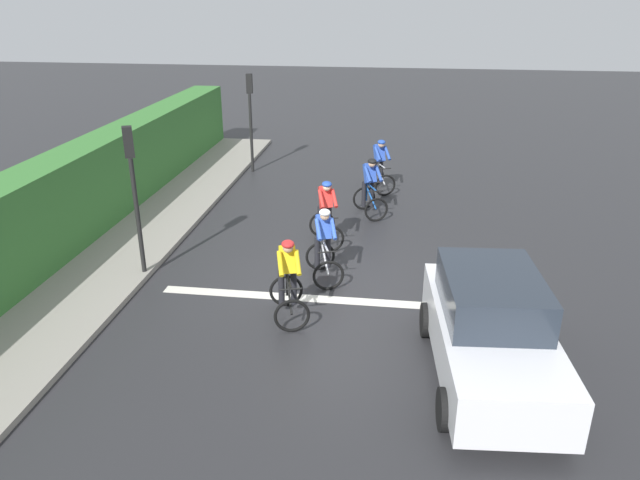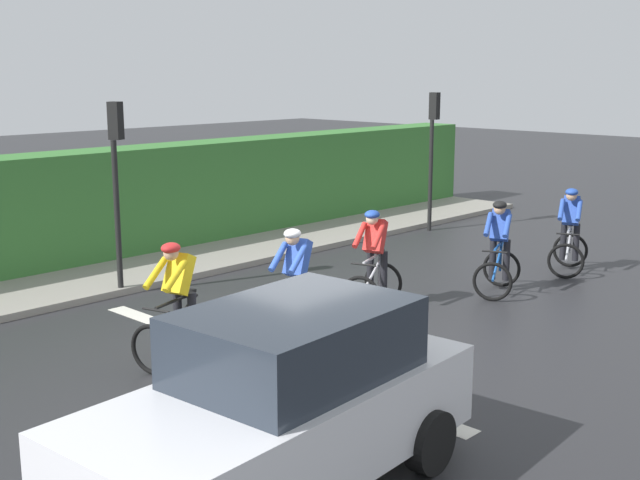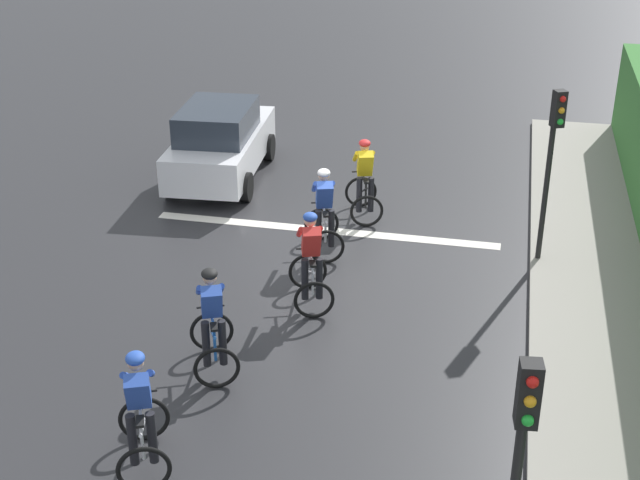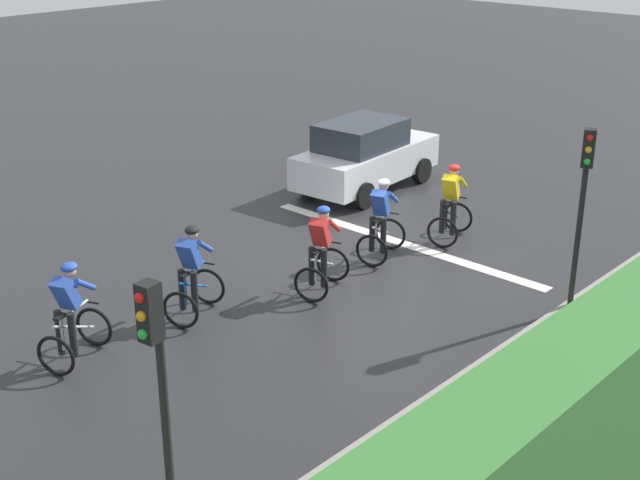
# 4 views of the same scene
# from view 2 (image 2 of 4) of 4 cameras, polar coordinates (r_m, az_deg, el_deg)

# --- Properties ---
(ground_plane) EXTENTS (80.00, 80.00, 0.00)m
(ground_plane) POSITION_cam_2_polar(r_m,az_deg,el_deg) (11.87, -1.62, -7.29)
(ground_plane) COLOR #28282B
(sidewalk_kerb) EXTENTS (2.80, 21.30, 0.12)m
(sidewalk_kerb) POSITION_cam_2_polar(r_m,az_deg,el_deg) (17.12, -9.70, -1.30)
(sidewalk_kerb) COLOR gray
(sidewalk_kerb) RESTS_ON ground
(stone_wall_low) EXTENTS (0.44, 21.30, 0.45)m
(stone_wall_low) POSITION_cam_2_polar(r_m,az_deg,el_deg) (17.80, -11.44, -0.33)
(stone_wall_low) COLOR gray
(stone_wall_low) RESTS_ON ground
(hedge_wall) EXTENTS (1.10, 21.30, 2.29)m
(hedge_wall) POSITION_cam_2_polar(r_m,az_deg,el_deg) (17.88, -12.11, 2.69)
(hedge_wall) COLOR #387533
(hedge_wall) RESTS_ON ground
(road_marking_stop_line) EXTENTS (7.00, 0.30, 0.01)m
(road_marking_stop_line) POSITION_cam_2_polar(r_m,az_deg,el_deg) (11.37, -4.40, -8.16)
(road_marking_stop_line) COLOR silver
(road_marking_stop_line) RESTS_ON ground
(cyclist_lead) EXTENTS (1.04, 1.26, 1.66)m
(cyclist_lead) POSITION_cam_2_polar(r_m,az_deg,el_deg) (16.57, 16.93, 0.53)
(cyclist_lead) COLOR black
(cyclist_lead) RESTS_ON ground
(cyclist_second) EXTENTS (1.05, 1.26, 1.66)m
(cyclist_second) POSITION_cam_2_polar(r_m,az_deg,el_deg) (14.69, 12.28, -0.61)
(cyclist_second) COLOR black
(cyclist_second) RESTS_ON ground
(cyclist_mid) EXTENTS (1.00, 1.24, 1.66)m
(cyclist_mid) POSITION_cam_2_polar(r_m,az_deg,el_deg) (13.45, 3.74, -1.49)
(cyclist_mid) COLOR black
(cyclist_mid) RESTS_ON ground
(cyclist_fourth) EXTENTS (0.97, 1.23, 1.66)m
(cyclist_fourth) POSITION_cam_2_polar(r_m,az_deg,el_deg) (11.90, -1.69, -3.22)
(cyclist_fourth) COLOR black
(cyclist_fourth) RESTS_ON ground
(cyclist_trailing) EXTENTS (0.96, 1.23, 1.66)m
(cyclist_trailing) POSITION_cam_2_polar(r_m,az_deg,el_deg) (11.14, -9.88, -4.45)
(cyclist_trailing) COLOR black
(cyclist_trailing) RESTS_ON ground
(car_white) EXTENTS (2.12, 4.22, 1.76)m
(car_white) POSITION_cam_2_polar(r_m,az_deg,el_deg) (7.64, -2.61, -11.32)
(car_white) COLOR silver
(car_white) RESTS_ON ground
(traffic_light_near_crossing) EXTENTS (0.27, 0.29, 3.34)m
(traffic_light_near_crossing) POSITION_cam_2_polar(r_m,az_deg,el_deg) (14.54, -13.92, 4.89)
(traffic_light_near_crossing) COLOR black
(traffic_light_near_crossing) RESTS_ON ground
(traffic_light_far_junction) EXTENTS (0.22, 0.31, 3.34)m
(traffic_light_far_junction) POSITION_cam_2_polar(r_m,az_deg,el_deg) (20.12, 7.83, 6.92)
(traffic_light_far_junction) COLOR black
(traffic_light_far_junction) RESTS_ON ground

